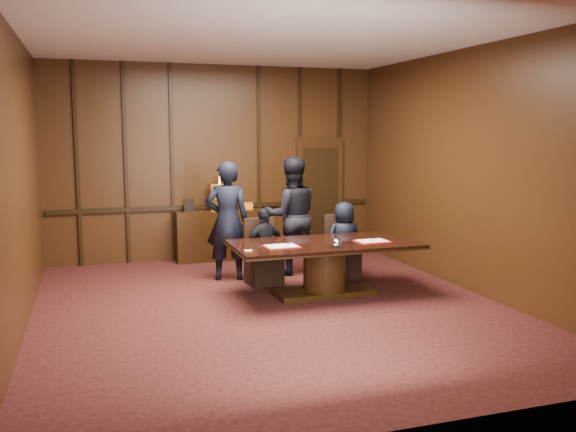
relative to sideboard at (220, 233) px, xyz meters
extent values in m
plane|color=black|center=(0.00, -3.26, -0.49)|extent=(7.00, 7.00, 0.00)
plane|color=silver|center=(0.00, -3.26, 3.01)|extent=(7.00, 7.00, 0.00)
cube|color=black|center=(0.00, 0.24, 1.26)|extent=(6.00, 0.04, 3.50)
cube|color=black|center=(0.00, -6.76, 1.26)|extent=(6.00, 0.04, 3.50)
cube|color=black|center=(-3.00, -3.26, 1.26)|extent=(0.04, 7.00, 3.50)
cube|color=black|center=(3.00, -3.26, 1.26)|extent=(0.04, 7.00, 3.50)
cube|color=black|center=(0.00, 0.21, 0.46)|extent=(5.90, 0.05, 0.08)
cube|color=black|center=(2.00, 0.20, 0.61)|extent=(0.95, 0.06, 2.20)
sphere|color=gold|center=(1.63, 0.13, 0.56)|extent=(0.08, 0.08, 0.08)
cube|color=black|center=(0.00, 0.00, -0.04)|extent=(1.60, 0.45, 0.90)
cube|color=black|center=(-0.70, 0.00, -0.46)|extent=(0.12, 0.40, 0.06)
cube|color=black|center=(0.70, 0.00, -0.46)|extent=(0.12, 0.40, 0.06)
cube|color=gold|center=(0.00, 0.00, 0.65)|extent=(0.34, 0.18, 0.48)
cylinder|color=white|center=(0.00, -0.10, 0.71)|extent=(0.22, 0.03, 0.22)
cone|color=gold|center=(0.00, 0.00, 0.97)|extent=(0.14, 0.14, 0.16)
cube|color=black|center=(-0.55, 0.02, 0.52)|extent=(0.18, 0.04, 0.22)
cube|color=orange|center=(0.50, 0.02, 0.47)|extent=(0.22, 0.12, 0.12)
cube|color=black|center=(0.90, -2.87, -0.45)|extent=(1.40, 0.60, 0.08)
cylinder|color=black|center=(0.90, -2.87, -0.10)|extent=(0.60, 0.60, 0.62)
cube|color=black|center=(0.90, -2.87, 0.22)|extent=(2.62, 1.32, 0.02)
cube|color=black|center=(0.90, -2.87, 0.24)|extent=(2.60, 1.30, 0.06)
cube|color=#B61810|center=(0.22, -3.02, 0.28)|extent=(0.48, 0.35, 0.01)
cube|color=white|center=(0.22, -3.02, 0.29)|extent=(0.41, 0.30, 0.01)
cube|color=#B61810|center=(1.56, -3.04, 0.28)|extent=(0.48, 0.35, 0.01)
cube|color=white|center=(1.56, -3.04, 0.29)|extent=(0.41, 0.30, 0.01)
cube|color=white|center=(0.90, -3.32, 0.28)|extent=(0.20, 0.14, 0.01)
ellipsoid|color=white|center=(0.90, -3.32, 0.34)|extent=(0.13, 0.13, 0.10)
cube|color=#EACC72|center=(-0.29, -3.16, 0.28)|extent=(0.10, 0.07, 0.01)
cube|color=black|center=(0.25, -2.02, -0.26)|extent=(0.53, 0.53, 0.46)
cube|color=black|center=(0.23, -1.81, 0.23)|extent=(0.48, 0.11, 0.55)
cylinder|color=black|center=(0.05, -2.22, -0.37)|extent=(0.04, 0.04, 0.23)
cylinder|color=black|center=(0.45, -1.82, -0.37)|extent=(0.04, 0.04, 0.23)
cube|color=black|center=(1.55, -2.02, -0.26)|extent=(0.53, 0.53, 0.46)
cube|color=black|center=(1.57, -1.81, 0.23)|extent=(0.48, 0.11, 0.55)
cylinder|color=black|center=(1.35, -2.22, -0.37)|extent=(0.04, 0.04, 0.23)
cylinder|color=black|center=(1.75, -1.82, -0.37)|extent=(0.04, 0.04, 0.23)
imported|color=black|center=(0.25, -2.07, 0.10)|extent=(0.74, 0.44, 1.17)
imported|color=black|center=(1.55, -2.07, 0.13)|extent=(0.61, 0.41, 1.23)
imported|color=black|center=(-0.20, -1.54, 0.44)|extent=(0.77, 0.60, 1.86)
imported|color=black|center=(0.88, -1.45, 0.47)|extent=(0.99, 0.81, 1.90)
camera|label=1|loc=(-2.22, -10.74, 1.82)|focal=38.00mm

